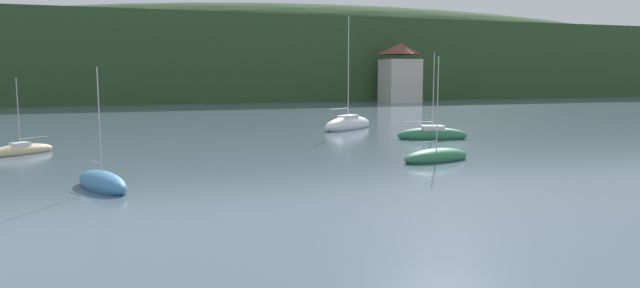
{
  "coord_description": "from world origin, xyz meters",
  "views": [
    {
      "loc": [
        -7.88,
        25.45,
        5.12
      ],
      "look_at": [
        0.0,
        48.9,
        2.06
      ],
      "focal_mm": 31.66,
      "sensor_mm": 36.0,
      "label": 1
    }
  ],
  "objects_px": {
    "sailboat_mid_8": "(102,183)",
    "shore_building_westcentral": "(400,74)",
    "sailboat_far_9": "(21,151)",
    "sailboat_far_11": "(348,125)",
    "sailboat_far_0": "(432,135)",
    "sailboat_mid_4": "(436,157)"
  },
  "relations": [
    {
      "from": "sailboat_far_9",
      "to": "sailboat_far_11",
      "type": "bearing_deg",
      "value": 159.1
    },
    {
      "from": "sailboat_far_9",
      "to": "shore_building_westcentral",
      "type": "bearing_deg",
      "value": -174.65
    },
    {
      "from": "shore_building_westcentral",
      "to": "sailboat_far_0",
      "type": "distance_m",
      "value": 60.72
    },
    {
      "from": "sailboat_far_0",
      "to": "sailboat_far_11",
      "type": "distance_m",
      "value": 10.35
    },
    {
      "from": "sailboat_far_0",
      "to": "sailboat_far_9",
      "type": "xyz_separation_m",
      "value": [
        -29.54,
        0.87,
        -0.1
      ]
    },
    {
      "from": "sailboat_mid_8",
      "to": "shore_building_westcentral",
      "type": "bearing_deg",
      "value": 119.3
    },
    {
      "from": "shore_building_westcentral",
      "to": "sailboat_mid_8",
      "type": "bearing_deg",
      "value": -125.64
    },
    {
      "from": "sailboat_far_0",
      "to": "sailboat_far_9",
      "type": "distance_m",
      "value": 29.55
    },
    {
      "from": "sailboat_far_0",
      "to": "sailboat_mid_8",
      "type": "xyz_separation_m",
      "value": [
        -24.03,
        -12.73,
        -0.07
      ]
    },
    {
      "from": "sailboat_mid_8",
      "to": "sailboat_far_11",
      "type": "relative_size",
      "value": 0.53
    },
    {
      "from": "sailboat_mid_4",
      "to": "sailboat_far_9",
      "type": "relative_size",
      "value": 1.25
    },
    {
      "from": "sailboat_far_9",
      "to": "sailboat_far_11",
      "type": "distance_m",
      "value": 27.65
    },
    {
      "from": "sailboat_far_0",
      "to": "sailboat_far_11",
      "type": "height_order",
      "value": "sailboat_far_11"
    },
    {
      "from": "shore_building_westcentral",
      "to": "sailboat_mid_4",
      "type": "relative_size",
      "value": 1.67
    },
    {
      "from": "sailboat_mid_4",
      "to": "sailboat_far_9",
      "type": "bearing_deg",
      "value": 143.38
    },
    {
      "from": "sailboat_far_9",
      "to": "sailboat_far_11",
      "type": "relative_size",
      "value": 0.47
    },
    {
      "from": "shore_building_westcentral",
      "to": "sailboat_far_9",
      "type": "relative_size",
      "value": 2.1
    },
    {
      "from": "sailboat_far_9",
      "to": "sailboat_far_11",
      "type": "height_order",
      "value": "sailboat_far_11"
    },
    {
      "from": "shore_building_westcentral",
      "to": "sailboat_far_0",
      "type": "xyz_separation_m",
      "value": [
        -24.72,
        -55.24,
        -4.91
      ]
    },
    {
      "from": "sailboat_far_0",
      "to": "sailboat_mid_4",
      "type": "relative_size",
      "value": 1.11
    },
    {
      "from": "sailboat_mid_8",
      "to": "sailboat_mid_4",
      "type": "bearing_deg",
      "value": 72.65
    },
    {
      "from": "sailboat_mid_8",
      "to": "sailboat_far_9",
      "type": "xyz_separation_m",
      "value": [
        -5.51,
        13.6,
        -0.03
      ]
    }
  ]
}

